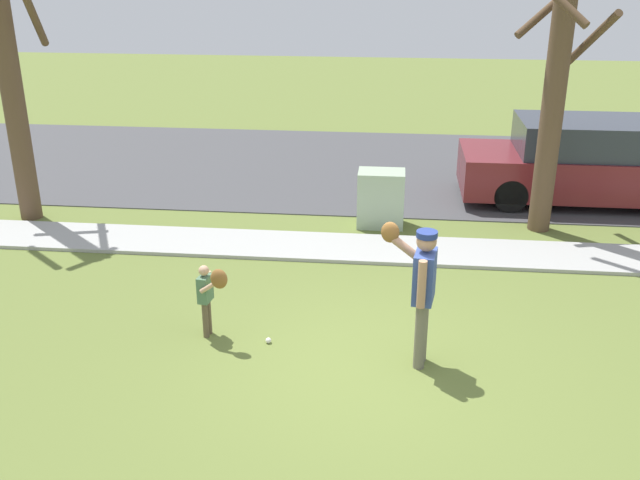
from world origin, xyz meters
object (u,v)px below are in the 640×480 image
(baseball, at_px, (268,340))
(parked_suv_maroon, at_px, (582,163))
(person_adult, at_px, (421,282))
(utility_cabinet, at_px, (381,199))
(person_child, at_px, (209,290))
(street_tree_far, at_px, (7,60))
(street_tree_near, at_px, (557,77))

(baseball, xyz_separation_m, parked_suv_maroon, (5.21, 6.25, 0.75))
(person_adult, height_order, utility_cabinet, person_adult)
(person_child, xyz_separation_m, street_tree_far, (-4.50, 4.06, 2.24))
(person_child, height_order, baseball, person_child)
(parked_suv_maroon, bearing_deg, person_adult, -117.07)
(street_tree_far, bearing_deg, person_child, -42.09)
(person_adult, relative_size, baseball, 23.34)
(person_child, height_order, utility_cabinet, person_child)
(baseball, xyz_separation_m, street_tree_far, (-5.25, 4.14, 2.88))
(street_tree_far, distance_m, parked_suv_maroon, 10.88)
(baseball, distance_m, parked_suv_maroon, 8.17)
(utility_cabinet, height_order, street_tree_near, street_tree_near)
(baseball, bearing_deg, utility_cabinet, 73.70)
(utility_cabinet, relative_size, parked_suv_maroon, 0.22)
(baseball, distance_m, utility_cabinet, 4.65)
(utility_cabinet, xyz_separation_m, street_tree_far, (-6.55, -0.30, 2.40))
(street_tree_far, bearing_deg, street_tree_near, 2.47)
(person_child, xyz_separation_m, baseball, (0.75, -0.08, -0.64))
(person_adult, distance_m, person_child, 2.68)
(street_tree_near, bearing_deg, street_tree_far, -177.53)
(parked_suv_maroon, bearing_deg, baseball, -129.79)
(street_tree_near, relative_size, street_tree_far, 0.93)
(street_tree_near, distance_m, parked_suv_maroon, 2.79)
(person_adult, bearing_deg, street_tree_far, -23.13)
(baseball, relative_size, street_tree_far, 0.01)
(person_child, relative_size, parked_suv_maroon, 0.22)
(utility_cabinet, xyz_separation_m, parked_suv_maroon, (3.91, 1.82, 0.28))
(utility_cabinet, relative_size, street_tree_far, 0.19)
(person_adult, height_order, baseball, person_adult)
(person_adult, distance_m, baseball, 2.16)
(street_tree_near, xyz_separation_m, street_tree_far, (-9.41, -0.40, 0.19))
(utility_cabinet, bearing_deg, person_adult, -82.97)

